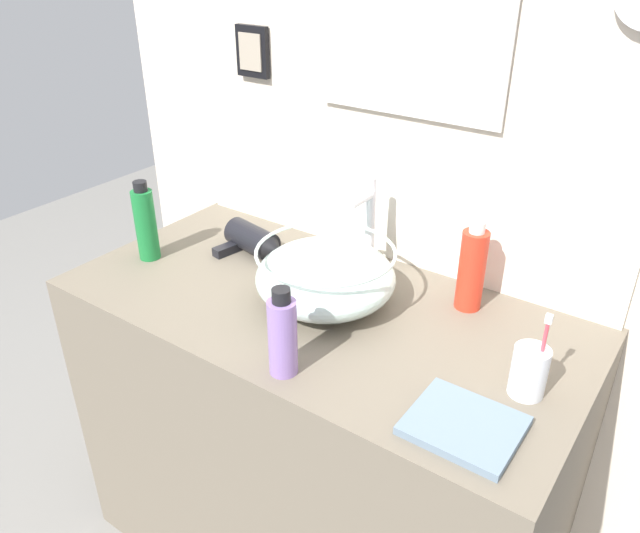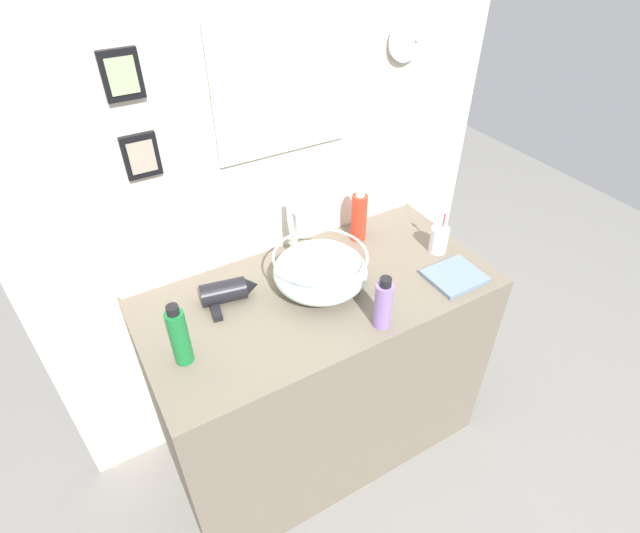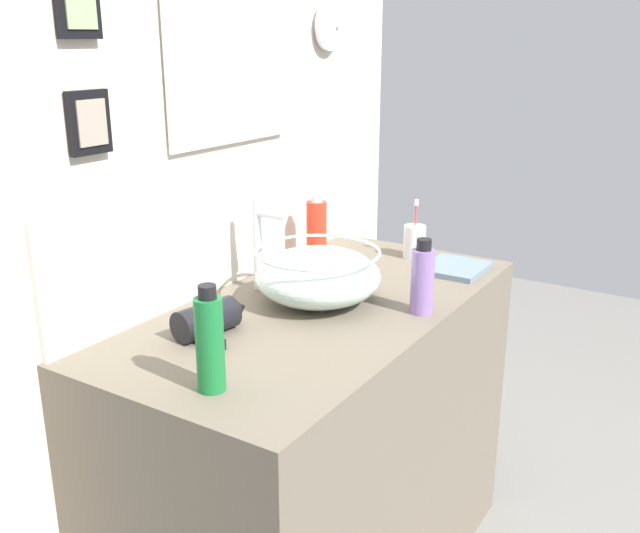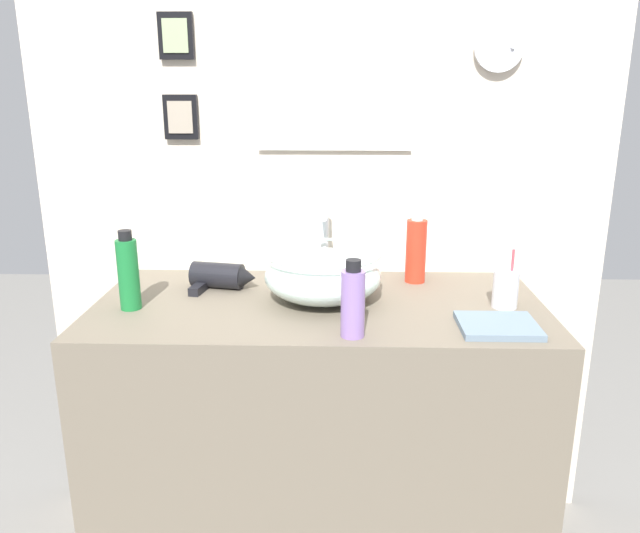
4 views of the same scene
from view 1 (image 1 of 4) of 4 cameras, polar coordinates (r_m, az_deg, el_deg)
The scene contains 10 objects.
vanity_counter at distance 1.72m, azimuth -0.09°, elevation -15.70°, with size 1.22×0.61×0.86m, color #6B6051.
back_panel at distance 1.58m, azimuth 7.11°, elevation 11.48°, with size 1.78×0.10×2.34m.
glass_bowl_sink at distance 1.41m, azimuth 0.50°, elevation -0.89°, with size 0.32×0.32×0.14m.
faucet at distance 1.51m, azimuth 4.41°, elevation 4.13°, with size 0.02×0.10×0.25m.
hair_drier at distance 1.66m, azimuth -6.02°, elevation 2.32°, with size 0.20×0.14×0.08m.
toothbrush_cup at distance 1.22m, azimuth 18.59°, elevation -9.06°, with size 0.07×0.07×0.18m.
spray_bottle at distance 1.66m, azimuth -15.66°, elevation 3.84°, with size 0.05×0.05×0.21m.
shampoo_bottle at distance 1.43m, azimuth 13.72°, elevation -0.20°, with size 0.06×0.06×0.21m.
soap_dispenser at distance 1.20m, azimuth -3.45°, elevation -6.26°, with size 0.06×0.06×0.19m.
hand_towel at distance 1.14m, azimuth 13.01°, elevation -13.97°, with size 0.19×0.16×0.02m, color slate.
Camera 1 is at (0.71, -1.00, 1.63)m, focal length 35.00 mm.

